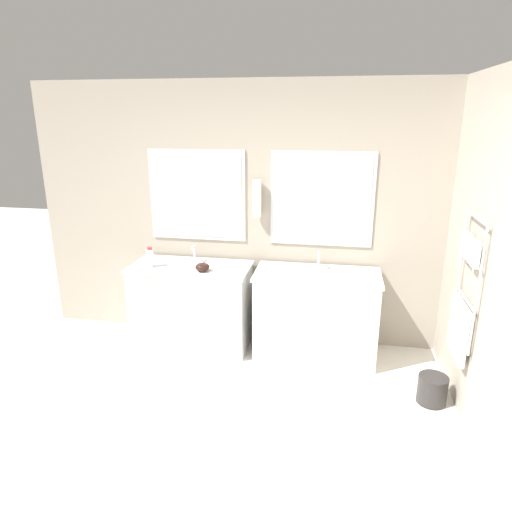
# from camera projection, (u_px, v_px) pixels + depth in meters

# --- Properties ---
(ground_plane) EXTENTS (16.00, 16.00, 0.00)m
(ground_plane) POSITION_uv_depth(u_px,v_px,m) (218.00, 501.00, 2.80)
(ground_plane) COLOR silver
(wall_back) EXTENTS (4.92, 0.17, 2.60)m
(wall_back) POSITION_uv_depth(u_px,v_px,m) (272.00, 216.00, 4.54)
(wall_back) COLOR #9E9384
(wall_back) RESTS_ON ground_plane
(wall_right) EXTENTS (0.13, 4.35, 2.60)m
(wall_right) POSITION_uv_depth(u_px,v_px,m) (493.00, 266.00, 3.08)
(wall_right) COLOR #9E9384
(wall_right) RESTS_ON ground_plane
(vanity_left) EXTENTS (1.18, 0.64, 0.85)m
(vanity_left) POSITION_uv_depth(u_px,v_px,m) (191.00, 306.00, 4.57)
(vanity_left) COLOR white
(vanity_left) RESTS_ON ground_plane
(vanity_right) EXTENTS (1.18, 0.64, 0.85)m
(vanity_right) POSITION_uv_depth(u_px,v_px,m) (315.00, 315.00, 4.36)
(vanity_right) COLOR white
(vanity_right) RESTS_ON ground_plane
(faucet_left) EXTENTS (0.17, 0.11, 0.17)m
(faucet_left) POSITION_uv_depth(u_px,v_px,m) (194.00, 254.00, 4.59)
(faucet_left) COLOR silver
(faucet_left) RESTS_ON vanity_left
(faucet_right) EXTENTS (0.17, 0.11, 0.17)m
(faucet_right) POSITION_uv_depth(u_px,v_px,m) (319.00, 261.00, 4.38)
(faucet_right) COLOR silver
(faucet_right) RESTS_ON vanity_right
(toiletry_bottle) EXTENTS (0.07, 0.07, 0.20)m
(toiletry_bottle) POSITION_uv_depth(u_px,v_px,m) (150.00, 258.00, 4.43)
(toiletry_bottle) COLOR silver
(toiletry_bottle) RESTS_ON vanity_left
(amenity_bowl) EXTENTS (0.14, 0.14, 0.08)m
(amenity_bowl) POSITION_uv_depth(u_px,v_px,m) (202.00, 267.00, 4.32)
(amenity_bowl) COLOR black
(amenity_bowl) RESTS_ON vanity_left
(waste_bin) EXTENTS (0.24, 0.24, 0.24)m
(waste_bin) POSITION_uv_depth(u_px,v_px,m) (432.00, 389.00, 3.74)
(waste_bin) COLOR #282626
(waste_bin) RESTS_ON ground_plane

